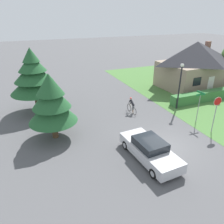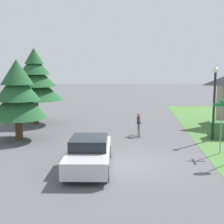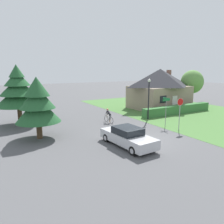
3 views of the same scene
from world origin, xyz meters
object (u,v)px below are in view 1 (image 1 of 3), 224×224
at_px(sedan_left_lane, 150,150).
at_px(street_lamp, 180,81).
at_px(cyclist, 132,106).
at_px(conifer_tall_far, 33,76).
at_px(stop_sign, 216,108).
at_px(conifer_tall_near, 51,102).
at_px(cottage_house, 195,64).
at_px(street_name_sign, 199,102).

height_order(sedan_left_lane, street_lamp, street_lamp).
height_order(cyclist, conifer_tall_far, conifer_tall_far).
distance_m(cyclist, conifer_tall_far, 9.23).
bearing_deg(stop_sign, conifer_tall_near, -13.41).
bearing_deg(conifer_tall_near, sedan_left_lane, -44.59).
xyz_separation_m(cottage_house, sedan_left_lane, (-12.75, -10.82, -2.17)).
height_order(sedan_left_lane, conifer_tall_near, conifer_tall_near).
bearing_deg(street_lamp, cyclist, 169.72).
bearing_deg(sedan_left_lane, street_name_sign, -69.42).
bearing_deg(conifer_tall_far, street_lamp, -19.86).
height_order(street_lamp, conifer_tall_far, conifer_tall_far).
bearing_deg(conifer_tall_far, cottage_house, 1.28).
distance_m(stop_sign, conifer_tall_near, 12.12).
relative_size(street_name_sign, conifer_tall_far, 0.47).
xyz_separation_m(cyclist, street_name_sign, (4.16, -3.86, 1.21)).
bearing_deg(street_lamp, cottage_house, 39.22).
height_order(street_lamp, street_name_sign, street_lamp).
relative_size(cyclist, stop_sign, 0.57).
height_order(cyclist, street_lamp, street_lamp).
xyz_separation_m(stop_sign, street_lamp, (0.37, 4.79, 0.73)).
xyz_separation_m(cottage_house, cyclist, (-10.55, -4.11, -2.14)).
bearing_deg(conifer_tall_far, stop_sign, -37.49).
relative_size(cottage_house, street_name_sign, 3.15).
distance_m(street_lamp, street_name_sign, 3.18).
relative_size(sedan_left_lane, cyclist, 2.88).
bearing_deg(conifer_tall_far, conifer_tall_near, -82.57).
xyz_separation_m(street_lamp, street_name_sign, (-0.34, -3.04, -0.87)).
height_order(stop_sign, street_name_sign, stop_sign).
relative_size(sedan_left_lane, stop_sign, 1.65).
xyz_separation_m(cottage_house, conifer_tall_near, (-17.84, -5.80, 0.01)).
relative_size(stop_sign, street_lamp, 0.65).
distance_m(cyclist, conifer_tall_near, 7.79).
xyz_separation_m(sedan_left_lane, cyclist, (2.21, 6.70, 0.03)).
relative_size(cottage_house, conifer_tall_far, 1.48).
bearing_deg(cyclist, sedan_left_lane, 159.07).
distance_m(stop_sign, conifer_tall_far, 15.36).
xyz_separation_m(conifer_tall_near, conifer_tall_far, (-0.70, 5.39, 0.58)).
bearing_deg(street_name_sign, cottage_house, 51.31).
bearing_deg(street_name_sign, conifer_tall_near, 169.27).
height_order(sedan_left_lane, conifer_tall_far, conifer_tall_far).
distance_m(cottage_house, street_name_sign, 10.25).
bearing_deg(sedan_left_lane, cottage_house, -53.20).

